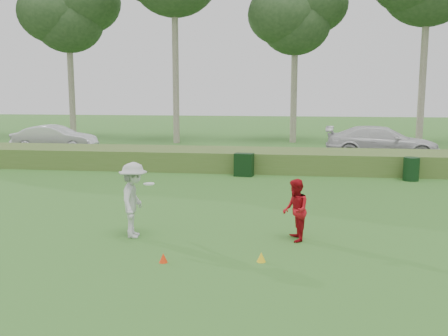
# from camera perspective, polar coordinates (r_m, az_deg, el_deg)

# --- Properties ---
(ground) EXTENTS (120.00, 120.00, 0.00)m
(ground) POSITION_cam_1_polar(r_m,az_deg,el_deg) (11.50, -2.82, -9.50)
(ground) COLOR #2C6722
(ground) RESTS_ON ground
(reed_strip) EXTENTS (80.00, 3.00, 0.90)m
(reed_strip) POSITION_cam_1_polar(r_m,az_deg,el_deg) (23.03, 2.78, 0.96)
(reed_strip) COLOR #476729
(reed_strip) RESTS_ON ground
(park_road) EXTENTS (80.00, 6.00, 0.06)m
(park_road) POSITION_cam_1_polar(r_m,az_deg,el_deg) (28.02, 3.71, 1.51)
(park_road) COLOR #2D2D2D
(park_road) RESTS_ON ground
(tree_2) EXTENTS (6.50, 6.50, 12.00)m
(tree_2) POSITION_cam_1_polar(r_m,az_deg,el_deg) (38.62, -17.40, 16.46)
(tree_2) COLOR gray
(tree_2) RESTS_ON ground
(tree_4) EXTENTS (6.24, 6.24, 11.50)m
(tree_4) POSITION_cam_1_polar(r_m,az_deg,el_deg) (35.56, 8.17, 16.84)
(tree_4) COLOR gray
(tree_4) RESTS_ON ground
(player_white) EXTENTS (0.96, 1.29, 1.88)m
(player_white) POSITION_cam_1_polar(r_m,az_deg,el_deg) (12.55, -10.28, -3.61)
(player_white) COLOR silver
(player_white) RESTS_ON ground
(player_red) EXTENTS (0.68, 0.82, 1.52)m
(player_red) POSITION_cam_1_polar(r_m,az_deg,el_deg) (12.19, 8.16, -4.80)
(player_red) COLOR #B20F18
(player_red) RESTS_ON ground
(cone_orange) EXTENTS (0.18, 0.18, 0.20)m
(cone_orange) POSITION_cam_1_polar(r_m,az_deg,el_deg) (10.83, -6.95, -10.16)
(cone_orange) COLOR #FA360D
(cone_orange) RESTS_ON ground
(cone_yellow) EXTENTS (0.19, 0.19, 0.21)m
(cone_yellow) POSITION_cam_1_polar(r_m,az_deg,el_deg) (10.82, 4.28, -10.11)
(cone_yellow) COLOR yellow
(cone_yellow) RESTS_ON ground
(utility_cabinet) EXTENTS (0.84, 0.59, 0.98)m
(utility_cabinet) POSITION_cam_1_polar(r_m,az_deg,el_deg) (21.19, 2.30, 0.38)
(utility_cabinet) COLOR black
(utility_cabinet) RESTS_ON ground
(trash_bin) EXTENTS (0.82, 0.82, 0.95)m
(trash_bin) POSITION_cam_1_polar(r_m,az_deg,el_deg) (21.50, 20.61, -0.11)
(trash_bin) COLOR black
(trash_bin) RESTS_ON ground
(car_mid) EXTENTS (4.80, 1.92, 1.55)m
(car_mid) POSITION_cam_1_polar(r_m,az_deg,el_deg) (30.51, -18.76, 3.18)
(car_mid) COLOR white
(car_mid) RESTS_ON park_road
(car_right) EXTENTS (6.02, 2.91, 1.69)m
(car_right) POSITION_cam_1_polar(r_m,az_deg,el_deg) (27.47, 17.60, 2.80)
(car_right) COLOR silver
(car_right) RESTS_ON park_road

